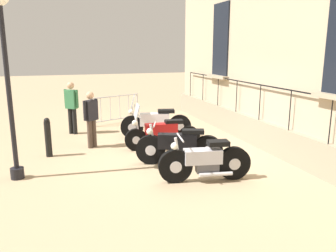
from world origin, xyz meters
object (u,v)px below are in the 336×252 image
motorcycle_white (155,123)px  pedestrian_walking (91,116)px  motorcycle_black (179,147)px  pedestrian_standing (72,105)px  crowd_barrier (115,108)px  bollard (48,137)px  lamppost (6,63)px  motorcycle_red (162,134)px  motorcycle_silver (205,161)px

motorcycle_white → pedestrian_walking: size_ratio=1.37×
motorcycle_black → pedestrian_standing: size_ratio=1.18×
pedestrian_standing → pedestrian_walking: bearing=103.8°
motorcycle_black → crowd_barrier: size_ratio=1.06×
motorcycle_white → pedestrian_walking: bearing=13.9°
motorcycle_black → pedestrian_standing: (2.30, -3.92, 0.53)m
bollard → pedestrian_standing: 2.47m
lamppost → crowd_barrier: bearing=-120.7°
crowd_barrier → pedestrian_standing: bearing=37.1°
crowd_barrier → pedestrian_standing: (1.60, 1.21, 0.40)m
motorcycle_black → pedestrian_walking: size_ratio=1.27×
motorcycle_white → bollard: (3.16, 1.02, 0.04)m
motorcycle_red → bollard: motorcycle_red is taller
lamppost → motorcycle_white: bearing=-147.3°
motorcycle_red → lamppost: lamppost is taller
motorcycle_red → lamppost: bearing=17.8°
pedestrian_standing → motorcycle_silver: bearing=115.7°
motorcycle_silver → lamppost: bearing=-19.8°
motorcycle_white → motorcycle_red: bearing=82.5°
motorcycle_silver → pedestrian_walking: pedestrian_walking is taller
bollard → pedestrian_walking: size_ratio=0.64×
motorcycle_silver → crowd_barrier: bearing=-82.3°
lamppost → bollard: lamppost is taller
lamppost → bollard: bearing=-114.0°
motorcycle_black → motorcycle_silver: 1.19m
pedestrian_standing → pedestrian_walking: size_ratio=1.07×
motorcycle_white → bollard: motorcycle_white is taller
motorcycle_white → crowd_barrier: (0.85, -2.51, 0.09)m
bollard → pedestrian_standing: (-0.71, -2.32, 0.45)m
motorcycle_silver → crowd_barrier: crowd_barrier is taller
motorcycle_silver → bollard: bearing=-41.3°
lamppost → motorcycle_red: bearing=-162.2°
motorcycle_red → crowd_barrier: (0.69, -3.78, 0.12)m
motorcycle_white → motorcycle_black: size_ratio=1.08×
motorcycle_silver → pedestrian_walking: size_ratio=1.24×
motorcycle_red → pedestrian_standing: size_ratio=1.25×
motorcycle_silver → bollard: 4.21m
motorcycle_silver → crowd_barrier: (0.86, -6.31, 0.14)m
motorcycle_silver → lamppost: lamppost is taller
pedestrian_standing → pedestrian_walking: 1.86m
motorcycle_black → bollard: size_ratio=1.97×
crowd_barrier → pedestrian_walking: bearing=69.0°
crowd_barrier → pedestrian_standing: pedestrian_standing is taller
motorcycle_silver → crowd_barrier: 6.37m
crowd_barrier → bollard: (2.31, 3.53, -0.05)m
bollard → pedestrian_walking: bearing=-155.8°
motorcycle_red → motorcycle_white: bearing=-97.5°
motorcycle_black → pedestrian_walking: bearing=-48.8°
motorcycle_black → motorcycle_silver: size_ratio=1.02×
lamppost → crowd_barrier: 6.06m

